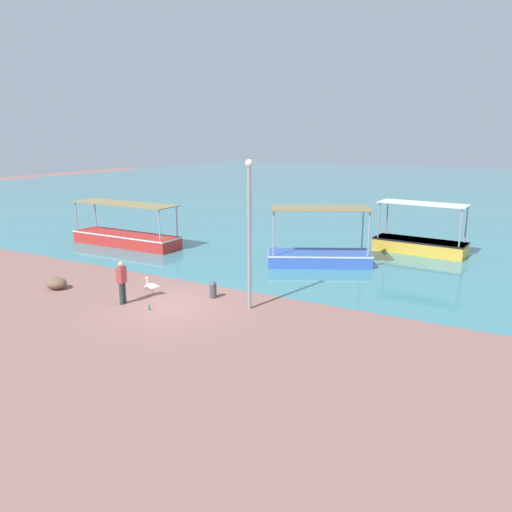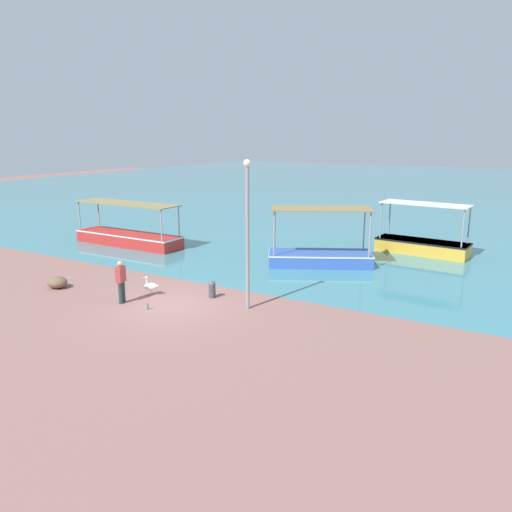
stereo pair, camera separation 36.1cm
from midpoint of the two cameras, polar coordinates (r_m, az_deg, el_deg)
The scene contains 11 objects.
ground at distance 19.51m, azimuth -10.13°, elevation -5.64°, with size 120.00×120.00×0.00m, color #8D625A.
harbor_water at distance 63.59m, azimuth 18.45°, elevation 7.26°, with size 110.00×90.00×0.00m, color teal.
fishing_boat_center at distance 30.50m, azimuth -14.96°, elevation 2.15°, with size 7.03×1.88×2.50m.
fishing_boat_outer at distance 25.29m, azimuth 6.79°, elevation 0.21°, with size 5.48×4.13×2.88m.
fishing_boat_near_left at distance 28.87m, azimuth 17.87°, elevation 1.38°, with size 5.00×2.06×2.78m.
pelican at distance 20.78m, azimuth -12.37°, elevation -3.45°, with size 0.71×0.56×0.80m.
lamp_post at distance 18.13m, azimuth -1.35°, elevation 3.35°, with size 0.28×0.28×5.55m.
mooring_bollard at distance 20.12m, azimuth -5.45°, elevation -3.77°, with size 0.30×0.30×0.70m.
fisherman_standing at distance 19.92m, azimuth -15.58°, elevation -2.79°, with size 0.29×0.44×1.69m.
net_pile at distance 22.92m, azimuth -22.27°, elevation -2.91°, with size 0.92×0.78×0.49m, color brown.
glass_bottle at distance 19.21m, azimuth -12.66°, elevation -5.74°, with size 0.07×0.07×0.27m.
Camera 1 is at (11.65, -14.25, 6.40)m, focal length 35.00 mm.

